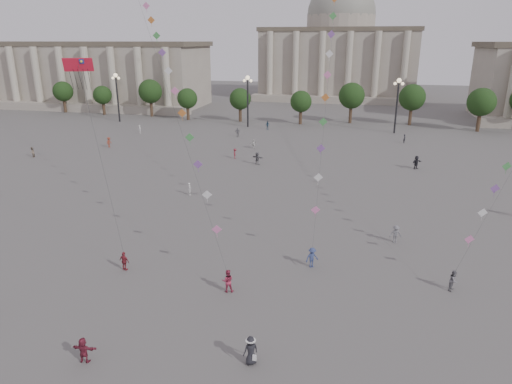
# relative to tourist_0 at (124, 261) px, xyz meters

# --- Properties ---
(ground) EXTENTS (360.00, 360.00, 0.00)m
(ground) POSITION_rel_tourist_0_xyz_m (9.19, -5.95, -0.79)
(ground) COLOR #555250
(ground) RESTS_ON ground
(hall_west) EXTENTS (84.00, 26.22, 17.20)m
(hall_west) POSITION_rel_tourist_0_xyz_m (-65.81, 87.94, 7.64)
(hall_west) COLOR gray
(hall_west) RESTS_ON ground
(hall_central) EXTENTS (48.30, 34.30, 35.50)m
(hall_central) POSITION_rel_tourist_0_xyz_m (9.19, 123.27, 13.44)
(hall_central) COLOR gray
(hall_central) RESTS_ON ground
(tree_row) EXTENTS (137.12, 5.12, 8.00)m
(tree_row) POSITION_rel_tourist_0_xyz_m (9.19, 72.05, 4.61)
(tree_row) COLOR #3A291D
(tree_row) RESTS_ON ground
(lamp_post_far_west) EXTENTS (2.00, 0.90, 10.65)m
(lamp_post_far_west) POSITION_rel_tourist_0_xyz_m (-35.81, 64.05, 6.56)
(lamp_post_far_west) COLOR #262628
(lamp_post_far_west) RESTS_ON ground
(lamp_post_mid_west) EXTENTS (2.00, 0.90, 10.65)m
(lamp_post_mid_west) POSITION_rel_tourist_0_xyz_m (-5.81, 64.05, 6.56)
(lamp_post_mid_west) COLOR #262628
(lamp_post_mid_west) RESTS_ON ground
(lamp_post_mid_east) EXTENTS (2.00, 0.90, 10.65)m
(lamp_post_mid_east) POSITION_rel_tourist_0_xyz_m (24.19, 64.05, 6.56)
(lamp_post_mid_east) COLOR #262628
(lamp_post_mid_east) RESTS_ON ground
(person_crowd_0) EXTENTS (1.03, 0.99, 1.72)m
(person_crowd_0) POSITION_rel_tourist_0_xyz_m (-1.14, 62.05, 0.07)
(person_crowd_0) COLOR #2F4F6A
(person_crowd_0) RESTS_ON ground
(person_crowd_2) EXTENTS (0.87, 1.25, 1.78)m
(person_crowd_2) POSITION_rel_tourist_0_xyz_m (-24.33, 39.72, 0.10)
(person_crowd_2) COLOR brown
(person_crowd_2) RESTS_ON ground
(person_crowd_4) EXTENTS (1.18, 1.43, 1.54)m
(person_crowd_4) POSITION_rel_tourist_0_xyz_m (0.04, 44.65, -0.02)
(person_crowd_4) COLOR silver
(person_crowd_4) RESTS_ON ground
(person_crowd_6) EXTENTS (1.16, 0.76, 1.68)m
(person_crowd_6) POSITION_rel_tourist_0_xyz_m (21.42, 10.35, 0.05)
(person_crowd_6) COLOR slate
(person_crowd_6) RESTS_ON ground
(person_crowd_9) EXTENTS (1.66, 1.65, 1.91)m
(person_crowd_9) POSITION_rel_tourist_0_xyz_m (25.76, 37.12, 0.17)
(person_crowd_9) COLOR black
(person_crowd_9) RESTS_ON ground
(person_crowd_10) EXTENTS (0.52, 0.67, 1.65)m
(person_crowd_10) POSITION_rel_tourist_0_xyz_m (-24.95, 52.45, 0.04)
(person_crowd_10) COLOR silver
(person_crowd_10) RESTS_ON ground
(person_crowd_12) EXTENTS (1.84, 1.12, 1.89)m
(person_crowd_12) POSITION_rel_tourist_0_xyz_m (3.02, 34.45, 0.16)
(person_crowd_12) COLOR #5E5D62
(person_crowd_12) RESTS_ON ground
(person_crowd_13) EXTENTS (0.60, 0.66, 1.52)m
(person_crowd_13) POSITION_rel_tourist_0_xyz_m (-1.68, 18.88, -0.03)
(person_crowd_13) COLOR silver
(person_crowd_13) RESTS_ON ground
(person_crowd_16) EXTENTS (1.00, 0.46, 1.66)m
(person_crowd_16) POSITION_rel_tourist_0_xyz_m (-5.25, 53.65, 0.04)
(person_crowd_16) COLOR slate
(person_crowd_16) RESTS_ON ground
(person_crowd_17) EXTENTS (0.86, 1.14, 1.56)m
(person_crowd_17) POSITION_rel_tourist_0_xyz_m (-1.16, 37.17, -0.01)
(person_crowd_17) COLOR maroon
(person_crowd_17) RESTS_ON ground
(person_crowd_20) EXTENTS (0.70, 0.86, 1.63)m
(person_crowd_20) POSITION_rel_tourist_0_xyz_m (-32.49, 30.68, 0.02)
(person_crowd_20) COLOR #816F59
(person_crowd_20) RESTS_ON ground
(person_crowd_21) EXTENTS (0.52, 0.66, 1.59)m
(person_crowd_21) POSITION_rel_tourist_0_xyz_m (25.43, 54.86, 0.01)
(person_crowd_21) COLOR black
(person_crowd_21) RESTS_ON ground
(tourist_0) EXTENTS (0.99, 0.60, 1.58)m
(tourist_0) POSITION_rel_tourist_0_xyz_m (0.00, 0.00, 0.00)
(tourist_0) COLOR maroon
(tourist_0) RESTS_ON ground
(tourist_2) EXTENTS (1.48, 0.57, 1.56)m
(tourist_2) POSITION_rel_tourist_0_xyz_m (3.15, -10.56, -0.01)
(tourist_2) COLOR maroon
(tourist_2) RESTS_ON ground
(kite_flyer_0) EXTENTS (1.00, 0.87, 1.75)m
(kite_flyer_0) POSITION_rel_tourist_0_xyz_m (8.98, -1.29, 0.09)
(kite_flyer_0) COLOR #A02B47
(kite_flyer_0) RESTS_ON ground
(kite_flyer_1) EXTENTS (1.27, 1.16, 1.71)m
(kite_flyer_1) POSITION_rel_tourist_0_xyz_m (14.56, 3.89, 0.07)
(kite_flyer_1) COLOR navy
(kite_flyer_1) RESTS_ON ground
(kite_flyer_2) EXTENTS (0.90, 0.97, 1.59)m
(kite_flyer_2) POSITION_rel_tourist_0_xyz_m (25.10, 2.64, 0.01)
(kite_flyer_2) COLOR slate
(kite_flyer_2) RESTS_ON ground
(hat_person) EXTENTS (1.02, 0.96, 1.75)m
(hat_person) POSITION_rel_tourist_0_xyz_m (12.48, -8.56, 0.12)
(hat_person) COLOR black
(hat_person) RESTS_ON ground
(dragon_kite) EXTENTS (3.06, 2.07, 15.05)m
(dragon_kite) POSITION_rel_tourist_0_xyz_m (-3.84, 2.75, 14.18)
(dragon_kite) COLOR red
(dragon_kite) RESTS_ON ground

